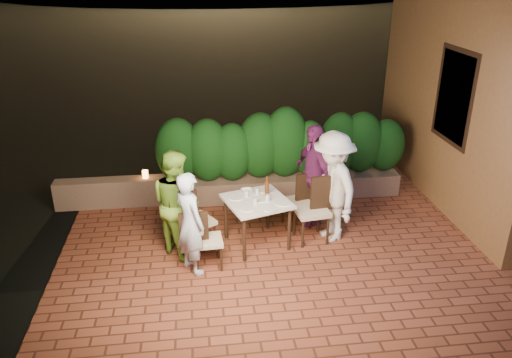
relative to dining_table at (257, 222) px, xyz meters
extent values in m
plane|color=black|center=(0.54, -0.66, -0.40)|extent=(400.00, 400.00, 0.00)
cube|color=brown|center=(0.54, -0.16, -0.45)|extent=(7.00, 6.00, 0.15)
cube|color=olive|center=(4.14, 1.34, 2.12)|extent=(1.60, 5.00, 5.00)
cube|color=black|center=(3.36, 0.84, 1.62)|extent=(0.08, 1.00, 1.40)
cube|color=black|center=(3.35, 0.84, 1.62)|extent=(0.06, 1.15, 1.55)
cube|color=brown|center=(0.74, 1.64, -0.17)|extent=(4.20, 0.55, 0.40)
cube|color=brown|center=(-2.26, 1.64, -0.12)|extent=(2.20, 0.30, 0.50)
ellipsoid|color=black|center=(2.54, 59.34, -4.38)|extent=(52.00, 40.00, 22.00)
cylinder|color=white|center=(-0.18, -0.27, 0.38)|extent=(0.21, 0.21, 0.01)
cylinder|color=white|center=(-0.30, 0.11, 0.38)|extent=(0.22, 0.22, 0.01)
cylinder|color=white|center=(0.36, -0.15, 0.38)|extent=(0.24, 0.24, 0.01)
cylinder|color=white|center=(0.19, 0.30, 0.38)|extent=(0.23, 0.23, 0.01)
cylinder|color=white|center=(0.04, 0.00, 0.38)|extent=(0.23, 0.23, 0.01)
cylinder|color=white|center=(0.16, -0.31, 0.38)|extent=(0.22, 0.22, 0.01)
cylinder|color=silver|center=(-0.04, -0.14, 0.43)|extent=(0.06, 0.06, 0.10)
cylinder|color=silver|center=(-0.14, 0.13, 0.43)|extent=(0.06, 0.06, 0.10)
cylinder|color=silver|center=(0.15, -0.06, 0.43)|extent=(0.06, 0.06, 0.11)
cylinder|color=silver|center=(0.03, 0.21, 0.42)|extent=(0.06, 0.06, 0.10)
imported|color=white|center=(-0.12, 0.29, 0.40)|extent=(0.21, 0.21, 0.04)
imported|color=silver|center=(-0.99, -0.59, 0.37)|extent=(0.60, 0.65, 1.50)
imported|color=#7BB438|center=(-1.19, -0.05, 0.43)|extent=(0.97, 0.99, 1.61)
imported|color=white|center=(1.16, 0.04, 0.50)|extent=(0.90, 1.25, 1.75)
imported|color=#6F2566|center=(1.00, 0.61, 0.47)|extent=(0.68, 1.07, 1.70)
cylinder|color=orange|center=(-1.78, 1.64, 0.20)|extent=(0.10, 0.10, 0.14)
camera|label=1|loc=(-0.85, -6.62, 3.66)|focal=35.00mm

